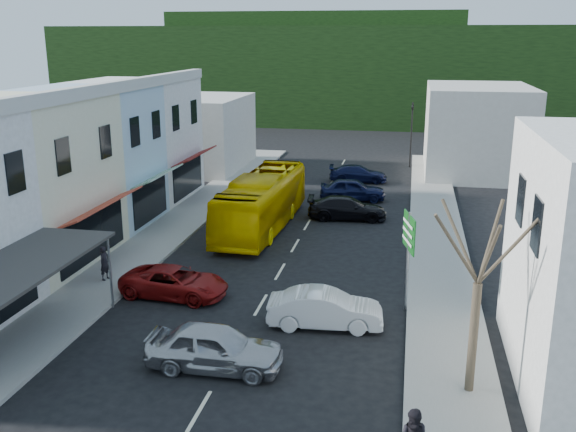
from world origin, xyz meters
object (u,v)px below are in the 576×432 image
(direction_sign, at_px, (408,262))
(traffic_signal, at_px, (411,135))
(car_red, at_px, (175,281))
(car_white, at_px, (325,310))
(pedestrian_left, at_px, (105,262))
(car_silver, at_px, (215,350))
(bus, at_px, (262,202))
(street_tree, at_px, (478,283))

(direction_sign, distance_m, traffic_signal, 30.15)
(car_red, bearing_deg, car_white, -99.14)
(car_red, distance_m, pedestrian_left, 3.79)
(car_silver, height_order, direction_sign, direction_sign)
(bus, height_order, direction_sign, direction_sign)
(bus, bearing_deg, car_white, -64.32)
(car_white, bearing_deg, car_red, 70.50)
(bus, xyz_separation_m, car_silver, (2.18, -16.33, -0.85))
(direction_sign, bearing_deg, pedestrian_left, 164.51)
(street_tree, bearing_deg, bus, 122.62)
(bus, distance_m, street_tree, 19.52)
(direction_sign, bearing_deg, car_silver, -148.86)
(car_red, relative_size, street_tree, 0.62)
(traffic_signal, bearing_deg, street_tree, 80.86)
(pedestrian_left, distance_m, street_tree, 17.06)
(bus, distance_m, pedestrian_left, 10.97)
(car_red, bearing_deg, car_silver, -142.68)
(bus, height_order, pedestrian_left, bus)
(street_tree, distance_m, traffic_signal, 36.40)
(bus, bearing_deg, traffic_signal, 69.73)
(car_white, distance_m, pedestrian_left, 10.74)
(car_silver, distance_m, street_tree, 8.81)
(car_white, height_order, traffic_signal, traffic_signal)
(car_silver, bearing_deg, car_white, -39.23)
(pedestrian_left, distance_m, direction_sign, 13.48)
(car_silver, distance_m, pedestrian_left, 9.78)
(car_silver, xyz_separation_m, traffic_signal, (6.08, 36.31, 2.05))
(street_tree, bearing_deg, car_red, 154.28)
(car_white, bearing_deg, direction_sign, -58.78)
(car_silver, height_order, traffic_signal, traffic_signal)
(street_tree, bearing_deg, car_silver, 179.91)
(car_red, height_order, pedestrian_left, pedestrian_left)
(pedestrian_left, bearing_deg, traffic_signal, -10.60)
(direction_sign, bearing_deg, traffic_signal, 76.62)
(pedestrian_left, height_order, street_tree, street_tree)
(car_silver, height_order, car_red, same)
(direction_sign, height_order, street_tree, street_tree)
(car_silver, xyz_separation_m, direction_sign, (6.21, 6.16, 1.37))
(car_white, xyz_separation_m, direction_sign, (3.02, 2.22, 1.37))
(bus, relative_size, street_tree, 1.56)
(traffic_signal, bearing_deg, car_silver, 67.89)
(car_silver, relative_size, pedestrian_left, 2.59)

